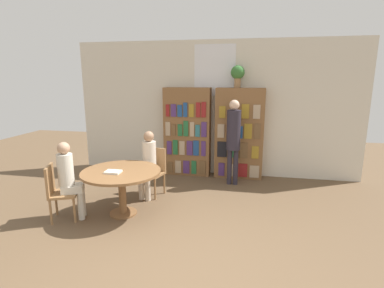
{
  "coord_description": "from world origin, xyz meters",
  "views": [
    {
      "loc": [
        0.84,
        -3.05,
        2.2
      ],
      "look_at": [
        -0.18,
        2.01,
        1.05
      ],
      "focal_mm": 28.0,
      "sensor_mm": 36.0,
      "label": 1
    }
  ],
  "objects_px": {
    "reading_table": "(122,178)",
    "librarian_standing": "(234,134)",
    "bookshelf_left": "(187,132)",
    "chair_left_side": "(154,169)",
    "flower_vase": "(238,74)",
    "chair_near_camera": "(58,190)",
    "seated_reader_right": "(69,176)",
    "seated_reader_left": "(148,161)",
    "bookshelf_right": "(239,134)"
  },
  "relations": [
    {
      "from": "reading_table",
      "to": "librarian_standing",
      "type": "bearing_deg",
      "value": 46.81
    },
    {
      "from": "bookshelf_left",
      "to": "chair_left_side",
      "type": "relative_size",
      "value": 2.23
    },
    {
      "from": "flower_vase",
      "to": "chair_near_camera",
      "type": "relative_size",
      "value": 0.53
    },
    {
      "from": "flower_vase",
      "to": "seated_reader_right",
      "type": "xyz_separation_m",
      "value": [
        -2.41,
        -2.58,
        -1.58
      ]
    },
    {
      "from": "seated_reader_left",
      "to": "flower_vase",
      "type": "bearing_deg",
      "value": -121.35
    },
    {
      "from": "bookshelf_right",
      "to": "seated_reader_right",
      "type": "relative_size",
      "value": 1.59
    },
    {
      "from": "reading_table",
      "to": "seated_reader_right",
      "type": "distance_m",
      "value": 0.79
    },
    {
      "from": "chair_left_side",
      "to": "seated_reader_left",
      "type": "bearing_deg",
      "value": 90.0
    },
    {
      "from": "reading_table",
      "to": "chair_left_side",
      "type": "height_order",
      "value": "chair_left_side"
    },
    {
      "from": "bookshelf_left",
      "to": "librarian_standing",
      "type": "height_order",
      "value": "bookshelf_left"
    },
    {
      "from": "chair_left_side",
      "to": "librarian_standing",
      "type": "bearing_deg",
      "value": -136.65
    },
    {
      "from": "chair_left_side",
      "to": "librarian_standing",
      "type": "height_order",
      "value": "librarian_standing"
    },
    {
      "from": "bookshelf_right",
      "to": "chair_near_camera",
      "type": "xyz_separation_m",
      "value": [
        -2.65,
        -2.65,
        -0.49
      ]
    },
    {
      "from": "chair_left_side",
      "to": "seated_reader_left",
      "type": "xyz_separation_m",
      "value": [
        -0.04,
        -0.18,
        0.21
      ]
    },
    {
      "from": "bookshelf_left",
      "to": "chair_left_side",
      "type": "height_order",
      "value": "bookshelf_left"
    },
    {
      "from": "bookshelf_left",
      "to": "seated_reader_left",
      "type": "relative_size",
      "value": 1.59
    },
    {
      "from": "chair_near_camera",
      "to": "bookshelf_left",
      "type": "bearing_deg",
      "value": 128.06
    },
    {
      "from": "seated_reader_right",
      "to": "librarian_standing",
      "type": "distance_m",
      "value": 3.19
    },
    {
      "from": "chair_left_side",
      "to": "seated_reader_left",
      "type": "distance_m",
      "value": 0.28
    },
    {
      "from": "chair_near_camera",
      "to": "chair_left_side",
      "type": "xyz_separation_m",
      "value": [
        1.12,
        1.32,
        0.0
      ]
    },
    {
      "from": "chair_left_side",
      "to": "seated_reader_right",
      "type": "height_order",
      "value": "seated_reader_right"
    },
    {
      "from": "seated_reader_left",
      "to": "reading_table",
      "type": "bearing_deg",
      "value": 90.0
    },
    {
      "from": "bookshelf_right",
      "to": "chair_near_camera",
      "type": "relative_size",
      "value": 2.23
    },
    {
      "from": "bookshelf_left",
      "to": "librarian_standing",
      "type": "relative_size",
      "value": 1.12
    },
    {
      "from": "librarian_standing",
      "to": "chair_near_camera",
      "type": "bearing_deg",
      "value": -140.03
    },
    {
      "from": "chair_left_side",
      "to": "seated_reader_left",
      "type": "height_order",
      "value": "seated_reader_left"
    },
    {
      "from": "chair_left_side",
      "to": "bookshelf_right",
      "type": "bearing_deg",
      "value": -125.62
    },
    {
      "from": "chair_left_side",
      "to": "seated_reader_right",
      "type": "relative_size",
      "value": 0.71
    },
    {
      "from": "seated_reader_left",
      "to": "librarian_standing",
      "type": "relative_size",
      "value": 0.71
    },
    {
      "from": "reading_table",
      "to": "chair_near_camera",
      "type": "distance_m",
      "value": 0.98
    },
    {
      "from": "bookshelf_right",
      "to": "flower_vase",
      "type": "distance_m",
      "value": 1.29
    },
    {
      "from": "bookshelf_right",
      "to": "librarian_standing",
      "type": "distance_m",
      "value": 0.52
    },
    {
      "from": "seated_reader_left",
      "to": "seated_reader_right",
      "type": "xyz_separation_m",
      "value": [
        -0.91,
        -1.07,
        -0.01
      ]
    },
    {
      "from": "seated_reader_left",
      "to": "chair_near_camera",
      "type": "bearing_deg",
      "value": 59.97
    },
    {
      "from": "chair_near_camera",
      "to": "seated_reader_right",
      "type": "bearing_deg",
      "value": 90.0
    },
    {
      "from": "flower_vase",
      "to": "seated_reader_right",
      "type": "bearing_deg",
      "value": -133.01
    },
    {
      "from": "bookshelf_right",
      "to": "chair_near_camera",
      "type": "distance_m",
      "value": 3.78
    },
    {
      "from": "reading_table",
      "to": "bookshelf_right",
      "type": "bearing_deg",
      "value": 52.32
    },
    {
      "from": "bookshelf_left",
      "to": "seated_reader_left",
      "type": "height_order",
      "value": "bookshelf_left"
    },
    {
      "from": "chair_left_side",
      "to": "seated_reader_right",
      "type": "bearing_deg",
      "value": 66.06
    },
    {
      "from": "reading_table",
      "to": "seated_reader_left",
      "type": "bearing_deg",
      "value": 76.6
    },
    {
      "from": "librarian_standing",
      "to": "bookshelf_right",
      "type": "bearing_deg",
      "value": 79.61
    },
    {
      "from": "flower_vase",
      "to": "seated_reader_right",
      "type": "height_order",
      "value": "flower_vase"
    },
    {
      "from": "reading_table",
      "to": "chair_near_camera",
      "type": "bearing_deg",
      "value": -157.4
    },
    {
      "from": "reading_table",
      "to": "seated_reader_left",
      "type": "relative_size",
      "value": 1.01
    },
    {
      "from": "chair_left_side",
      "to": "seated_reader_right",
      "type": "distance_m",
      "value": 1.58
    },
    {
      "from": "bookshelf_left",
      "to": "flower_vase",
      "type": "xyz_separation_m",
      "value": [
        1.09,
        0.0,
        1.29
      ]
    },
    {
      "from": "chair_left_side",
      "to": "librarian_standing",
      "type": "xyz_separation_m",
      "value": [
        1.44,
        0.83,
        0.58
      ]
    },
    {
      "from": "bookshelf_left",
      "to": "seated_reader_right",
      "type": "relative_size",
      "value": 1.59
    },
    {
      "from": "bookshelf_right",
      "to": "librarian_standing",
      "type": "bearing_deg",
      "value": -100.39
    }
  ]
}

